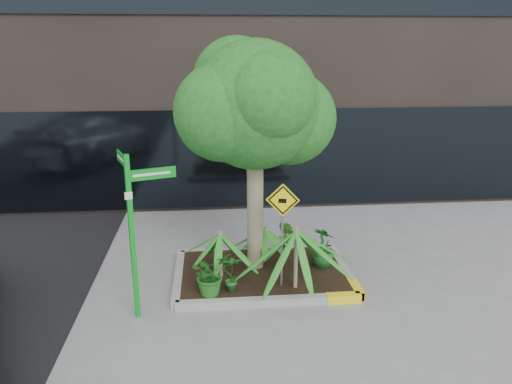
{
  "coord_description": "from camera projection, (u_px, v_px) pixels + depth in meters",
  "views": [
    {
      "loc": [
        -0.76,
        -8.4,
        4.32
      ],
      "look_at": [
        0.07,
        0.2,
        1.75
      ],
      "focal_mm": 35.0,
      "sensor_mm": 36.0,
      "label": 1
    }
  ],
  "objects": [
    {
      "name": "palm_back",
      "position": [
        265.0,
        229.0,
        9.86
      ],
      "size": [
        0.78,
        0.78,
        0.87
      ],
      "color": "gray",
      "rests_on": "ground"
    },
    {
      "name": "palm_left",
      "position": [
        220.0,
        234.0,
        9.09
      ],
      "size": [
        1.02,
        1.02,
        1.13
      ],
      "color": "gray",
      "rests_on": "ground"
    },
    {
      "name": "street_sign_post",
      "position": [
        134.0,
        219.0,
        7.81
      ],
      "size": [
        0.97,
        0.78,
        2.73
      ],
      "rotation": [
        0.0,
        0.0,
        0.34
      ],
      "color": "#0E9D21",
      "rests_on": "ground"
    },
    {
      "name": "shrub_a",
      "position": [
        210.0,
        274.0,
        8.56
      ],
      "size": [
        0.94,
        0.94,
        0.74
      ],
      "primitive_type": "imported",
      "rotation": [
        0.0,
        0.0,
        0.76
      ],
      "color": "#20621C",
      "rests_on": "planter"
    },
    {
      "name": "palm_front",
      "position": [
        297.0,
        231.0,
        8.6
      ],
      "size": [
        1.29,
        1.29,
        1.44
      ],
      "color": "gray",
      "rests_on": "ground"
    },
    {
      "name": "ground",
      "position": [
        254.0,
        285.0,
        9.31
      ],
      "size": [
        80.0,
        80.0,
        0.0
      ],
      "primitive_type": "plane",
      "color": "gray",
      "rests_on": "ground"
    },
    {
      "name": "planter",
      "position": [
        264.0,
        273.0,
        9.56
      ],
      "size": [
        3.35,
        2.36,
        0.15
      ],
      "color": "#9E9E99",
      "rests_on": "ground"
    },
    {
      "name": "cattle_sign",
      "position": [
        282.0,
        218.0,
        8.61
      ],
      "size": [
        0.58,
        0.13,
        1.9
      ],
      "rotation": [
        0.0,
        0.0,
        -0.19
      ],
      "color": "slate",
      "rests_on": "ground"
    },
    {
      "name": "shrub_b",
      "position": [
        323.0,
        247.0,
        9.62
      ],
      "size": [
        0.64,
        0.64,
        0.81
      ],
      "primitive_type": "imported",
      "rotation": [
        0.0,
        0.0,
        2.31
      ],
      "color": "#1B5B21",
      "rests_on": "planter"
    },
    {
      "name": "shrub_d",
      "position": [
        286.0,
        236.0,
        10.34
      ],
      "size": [
        0.49,
        0.49,
        0.69
      ],
      "primitive_type": "imported",
      "rotation": [
        0.0,
        0.0,
        5.1
      ],
      "color": "#316C1F",
      "rests_on": "planter"
    },
    {
      "name": "tree",
      "position": [
        255.0,
        105.0,
        8.88
      ],
      "size": [
        2.98,
        2.65,
        4.48
      ],
      "color": "gray",
      "rests_on": "ground"
    },
    {
      "name": "shrub_c",
      "position": [
        232.0,
        273.0,
        8.67
      ],
      "size": [
        0.38,
        0.38,
        0.68
      ],
      "primitive_type": "imported",
      "rotation": [
        0.0,
        0.0,
        3.2
      ],
      "color": "#1D601F",
      "rests_on": "planter"
    }
  ]
}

